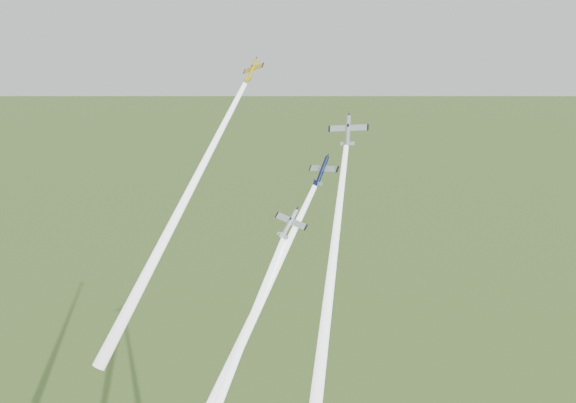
% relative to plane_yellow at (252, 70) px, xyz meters
% --- Properties ---
extents(plane_yellow, '(6.71, 6.89, 7.59)m').
position_rel_plane_yellow_xyz_m(plane_yellow, '(0.00, 0.00, 0.00)').
color(plane_yellow, gold).
extents(smoke_trail_yellow, '(14.51, 37.45, 52.91)m').
position_rel_plane_yellow_xyz_m(smoke_trail_yellow, '(-6.32, -19.12, -28.33)').
color(smoke_trail_yellow, white).
extents(plane_navy, '(8.05, 7.46, 7.81)m').
position_rel_plane_yellow_xyz_m(plane_navy, '(19.96, -6.46, -17.54)').
color(plane_navy, '#0C1235').
extents(smoke_trail_navy, '(11.97, 33.49, 46.63)m').
position_rel_plane_yellow_xyz_m(smoke_trail_navy, '(14.95, -23.65, -42.73)').
color(smoke_trail_navy, white).
extents(plane_silver_right, '(9.32, 7.29, 7.49)m').
position_rel_plane_yellow_xyz_m(plane_silver_right, '(24.08, -3.98, -9.75)').
color(plane_silver_right, '#A8AEB6').
extents(smoke_trail_silver_right, '(13.21, 35.32, 49.54)m').
position_rel_plane_yellow_xyz_m(smoke_trail_silver_right, '(29.73, -22.06, -36.40)').
color(smoke_trail_silver_right, white).
extents(plane_silver_low, '(8.75, 6.00, 7.73)m').
position_rel_plane_yellow_xyz_m(plane_silver_low, '(17.07, -13.77, -26.49)').
color(plane_silver_low, '#B1B9BF').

